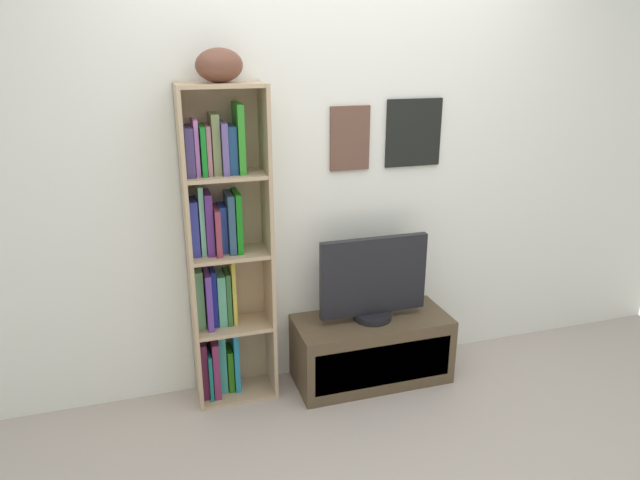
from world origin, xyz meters
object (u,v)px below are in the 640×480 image
(television, at_px, (374,281))
(football, at_px, (219,65))
(tv_stand, at_px, (371,349))
(bookshelf, at_px, (222,252))

(television, bearing_deg, football, 174.38)
(tv_stand, bearing_deg, television, 90.00)
(bookshelf, height_order, tv_stand, bookshelf)
(bookshelf, bearing_deg, football, -38.12)
(bookshelf, height_order, football, football)
(tv_stand, bearing_deg, bookshelf, 172.58)
(football, height_order, tv_stand, football)
(bookshelf, height_order, television, bookshelf)
(tv_stand, bearing_deg, football, 174.30)
(tv_stand, distance_m, television, 0.43)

